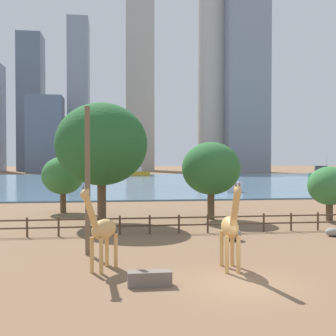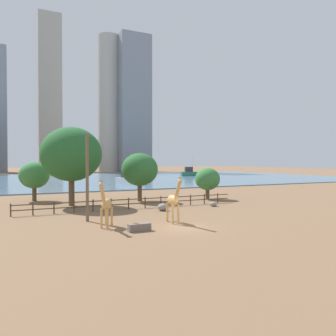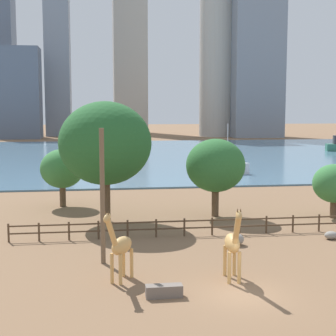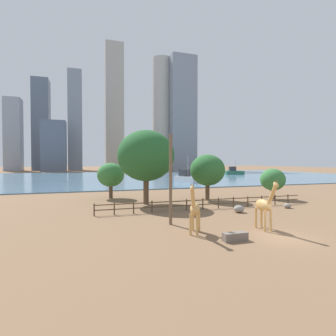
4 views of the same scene
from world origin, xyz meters
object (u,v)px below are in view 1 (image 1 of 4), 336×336
(giraffe_tall, at_px, (231,227))
(boat_sailboat, at_px, (324,175))
(feeding_trough, at_px, (150,278))
(boat_ferry, at_px, (220,183))
(boulder_by_pole, at_px, (232,234))
(giraffe_companion, at_px, (102,230))
(boat_tug, at_px, (140,173))
(tree_left_large, at_px, (63,176))
(tree_center_broad, at_px, (102,144))
(tree_left_small, at_px, (330,186))
(tree_right_tall, at_px, (211,169))
(utility_pole, at_px, (88,181))
(boulder_near_fence, at_px, (333,232))

(giraffe_tall, xyz_separation_m, boat_sailboat, (44.93, 76.67, -0.69))
(feeding_trough, xyz_separation_m, boat_ferry, (15.08, 47.09, 1.04))
(boulder_by_pole, height_order, boat_sailboat, boat_sailboat)
(giraffe_companion, xyz_separation_m, boat_tug, (8.16, 106.04, -0.86))
(tree_left_large, bearing_deg, tree_center_broad, -61.02)
(tree_left_large, distance_m, boat_ferry, 31.18)
(tree_center_broad, height_order, boat_sailboat, tree_center_broad)
(giraffe_companion, height_order, tree_left_small, tree_left_small)
(tree_left_large, height_order, tree_right_tall, tree_right_tall)
(tree_left_large, xyz_separation_m, boat_tug, (12.49, 84.13, -2.49))
(utility_pole, distance_m, boat_sailboat, 89.19)
(feeding_trough, bearing_deg, tree_left_small, 44.35)
(utility_pole, distance_m, boat_tug, 103.12)
(tree_left_large, bearing_deg, utility_pole, -79.40)
(giraffe_tall, height_order, tree_right_tall, tree_right_tall)
(tree_center_broad, bearing_deg, tree_right_tall, 4.28)
(boulder_by_pole, distance_m, tree_left_small, 12.98)
(tree_left_large, height_order, tree_center_broad, tree_center_broad)
(tree_right_tall, height_order, boat_ferry, boat_ferry)
(giraffe_companion, relative_size, tree_right_tall, 0.61)
(utility_pole, height_order, tree_left_small, utility_pole)
(utility_pole, relative_size, feeding_trough, 4.45)
(boulder_by_pole, xyz_separation_m, boat_sailboat, (42.83, 69.71, 0.91))
(utility_pole, distance_m, feeding_trough, 7.56)
(boat_ferry, relative_size, boat_sailboat, 1.02)
(boat_tug, bearing_deg, boat_sailboat, -7.48)
(utility_pole, height_order, tree_right_tall, utility_pole)
(tree_center_broad, bearing_deg, giraffe_tall, -67.80)
(utility_pole, bearing_deg, tree_right_tall, 51.69)
(giraffe_tall, bearing_deg, boat_tug, -177.10)
(tree_center_broad, bearing_deg, tree_left_large, 118.98)
(tree_right_tall, relative_size, boat_sailboat, 0.84)
(tree_left_small, bearing_deg, boat_tug, 96.37)
(utility_pole, height_order, boat_ferry, utility_pole)
(giraffe_companion, xyz_separation_m, tree_center_broad, (-0.44, 14.89, 4.44))
(giraffe_tall, height_order, boulder_near_fence, giraffe_tall)
(utility_pole, bearing_deg, boat_tug, 84.98)
(boulder_near_fence, height_order, boat_ferry, boat_ferry)
(giraffe_companion, relative_size, tree_left_large, 0.75)
(tree_center_broad, xyz_separation_m, boat_ferry, (17.50, 29.61, -5.02))
(boulder_by_pole, bearing_deg, tree_left_large, 128.29)
(boulder_near_fence, relative_size, tree_left_small, 0.21)
(tree_center_broad, relative_size, boat_sailboat, 1.23)
(utility_pole, bearing_deg, boulder_near_fence, 12.29)
(tree_left_small, xyz_separation_m, boat_tug, (-10.33, 92.50, -1.84))
(giraffe_tall, xyz_separation_m, boulder_by_pole, (2.10, 6.96, -1.60))
(giraffe_tall, distance_m, boat_tug, 106.76)
(boulder_by_pole, height_order, feeding_trough, boulder_by_pole)
(utility_pole, height_order, tree_left_large, utility_pole)
(utility_pole, xyz_separation_m, boat_tug, (9.01, 102.68, -2.95))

